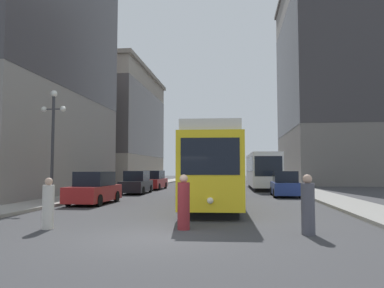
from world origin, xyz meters
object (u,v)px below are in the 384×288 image
(parked_car_right_far, at_px, (285,185))
(pedestrian_crossing_near, at_px, (48,205))
(transit_bus, at_px, (262,169))
(parked_car_left_mid, at_px, (154,181))
(parked_car_left_near, at_px, (137,183))
(pedestrian_crossing_far, at_px, (308,206))
(pedestrian_on_sidewalk, at_px, (184,204))
(lamp_post_left_near, at_px, (53,129))
(parked_car_left_far, at_px, (94,189))
(streetcar, at_px, (214,167))

(parked_car_right_far, bearing_deg, pedestrian_crossing_near, 59.72)
(transit_bus, distance_m, parked_car_left_mid, 10.81)
(parked_car_left_near, distance_m, pedestrian_crossing_far, 20.42)
(pedestrian_on_sidewalk, relative_size, lamp_post_left_near, 0.29)
(parked_car_left_near, xyz_separation_m, pedestrian_on_sidewalk, (6.32, -17.24, -0.01))
(parked_car_left_far, bearing_deg, parked_car_left_near, 90.41)
(parked_car_left_mid, xyz_separation_m, parked_car_left_far, (-0.00, -15.24, -0.00))
(streetcar, distance_m, pedestrian_crossing_far, 9.82)
(parked_car_left_mid, relative_size, lamp_post_left_near, 0.79)
(lamp_post_left_near, bearing_deg, parked_car_left_far, 33.93)
(pedestrian_on_sidewalk, bearing_deg, lamp_post_left_near, 68.76)
(transit_bus, xyz_separation_m, pedestrian_on_sidewalk, (-4.25, -25.49, -1.11))
(parked_car_left_far, bearing_deg, pedestrian_on_sidewalk, -52.20)
(parked_car_left_near, bearing_deg, streetcar, -53.71)
(parked_car_left_mid, xyz_separation_m, pedestrian_crossing_far, (10.17, -23.98, -0.01))
(transit_bus, relative_size, lamp_post_left_near, 1.96)
(pedestrian_crossing_near, xyz_separation_m, lamp_post_left_near, (-3.78, 7.42, 3.35))
(streetcar, bearing_deg, pedestrian_crossing_far, -72.00)
(streetcar, xyz_separation_m, transit_bus, (3.81, 16.84, -0.15))
(parked_car_left_far, bearing_deg, parked_car_left_mid, 90.40)
(parked_car_left_near, relative_size, pedestrian_crossing_far, 2.63)
(streetcar, height_order, pedestrian_crossing_far, streetcar)
(parked_car_left_far, bearing_deg, lamp_post_left_near, -145.66)
(parked_car_left_mid, xyz_separation_m, pedestrian_on_sidewalk, (6.32, -23.51, -0.01))
(parked_car_left_mid, relative_size, pedestrian_crossing_far, 2.69)
(pedestrian_crossing_near, bearing_deg, parked_car_left_far, 38.09)
(parked_car_left_far, height_order, pedestrian_on_sidewalk, parked_car_left_far)
(parked_car_left_near, relative_size, parked_car_right_far, 1.11)
(parked_car_left_far, height_order, lamp_post_left_near, lamp_post_left_near)
(parked_car_left_mid, bearing_deg, transit_bus, 11.27)
(parked_car_left_mid, distance_m, parked_car_right_far, 14.15)
(parked_car_left_near, bearing_deg, parked_car_right_far, -11.69)
(streetcar, distance_m, lamp_post_left_near, 9.05)
(streetcar, height_order, lamp_post_left_near, lamp_post_left_near)
(pedestrian_on_sidewalk, bearing_deg, streetcar, 16.21)
(pedestrian_on_sidewalk, bearing_deg, parked_car_left_mid, 34.18)
(streetcar, height_order, parked_car_right_far, streetcar)
(transit_bus, relative_size, pedestrian_crossing_near, 7.15)
(parked_car_left_mid, height_order, pedestrian_crossing_far, parked_car_left_mid)
(transit_bus, xyz_separation_m, parked_car_right_far, (0.92, -10.22, -1.10))
(streetcar, distance_m, pedestrian_on_sidewalk, 8.75)
(parked_car_left_far, xyz_separation_m, pedestrian_on_sidewalk, (6.32, -8.27, -0.01))
(streetcar, distance_m, pedestrian_crossing_near, 10.39)
(parked_car_left_near, height_order, parked_car_right_far, same)
(parked_car_right_far, xyz_separation_m, parked_car_left_far, (-11.49, -6.99, 0.00))
(parked_car_right_far, bearing_deg, parked_car_left_mid, -34.47)
(pedestrian_on_sidewalk, xyz_separation_m, lamp_post_left_near, (-8.22, 6.99, 3.30))
(transit_bus, distance_m, pedestrian_crossing_far, 25.98)
(streetcar, relative_size, parked_car_right_far, 3.29)
(parked_car_left_far, xyz_separation_m, pedestrian_crossing_near, (1.88, -8.70, -0.06))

